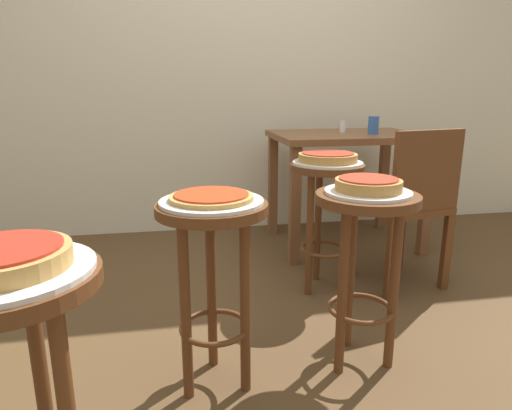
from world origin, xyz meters
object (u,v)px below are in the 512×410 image
at_px(pizza_foreground, 3,258).
at_px(pizza_middle, 211,197).
at_px(serving_plate_middle, 212,202).
at_px(pizza_rear, 328,157).
at_px(wooden_chair, 408,203).
at_px(stool_foreground, 18,352).
at_px(stool_rear, 326,198).
at_px(stool_leftside, 365,241).
at_px(pizza_leftside, 368,184).
at_px(dining_table, 346,152).
at_px(cup_near_edge, 373,125).
at_px(serving_plate_rear, 328,163).
at_px(stool_middle, 213,254).
at_px(condiment_shaker, 343,126).
at_px(serving_plate_foreground, 5,271).
at_px(serving_plate_leftside, 368,192).

distance_m(pizza_foreground, pizza_middle, 0.68).
distance_m(pizza_foreground, serving_plate_middle, 0.68).
relative_size(serving_plate_middle, pizza_rear, 1.17).
distance_m(pizza_rear, wooden_chair, 0.50).
bearing_deg(pizza_rear, pizza_foreground, -132.49).
relative_size(stool_foreground, stool_rear, 1.00).
bearing_deg(stool_leftside, stool_rear, 83.22).
xyz_separation_m(stool_leftside, pizza_leftside, (0.00, -0.00, 0.21)).
bearing_deg(dining_table, cup_near_edge, -34.85).
distance_m(pizza_foreground, pizza_rear, 1.63).
bearing_deg(serving_plate_rear, pizza_foreground, -132.49).
bearing_deg(stool_foreground, stool_middle, 47.63).
height_order(stool_rear, cup_near_edge, cup_near_edge).
relative_size(stool_rear, serving_plate_rear, 1.92).
relative_size(stool_foreground, serving_plate_middle, 1.97).
distance_m(condiment_shaker, wooden_chair, 0.85).
distance_m(serving_plate_rear, wooden_chair, 0.48).
height_order(serving_plate_middle, pizza_leftside, pizza_leftside).
relative_size(stool_leftside, condiment_shaker, 8.43).
bearing_deg(stool_middle, serving_plate_rear, 47.43).
xyz_separation_m(pizza_middle, condiment_shaker, (0.99, 1.42, 0.10)).
bearing_deg(serving_plate_rear, pizza_rear, 0.00).
height_order(pizza_foreground, pizza_rear, same).
relative_size(pizza_leftside, stool_rear, 0.35).
relative_size(stool_foreground, cup_near_edge, 6.01).
bearing_deg(pizza_middle, serving_plate_rear, 47.43).
bearing_deg(serving_plate_foreground, stool_leftside, 27.93).
bearing_deg(pizza_rear, serving_plate_foreground, -132.49).
height_order(stool_foreground, serving_plate_foreground, serving_plate_foreground).
height_order(stool_middle, pizza_leftside, pizza_leftside).
height_order(stool_middle, dining_table, dining_table).
relative_size(serving_plate_foreground, pizza_rear, 1.19).
bearing_deg(serving_plate_foreground, cup_near_edge, 48.00).
distance_m(serving_plate_foreground, pizza_rear, 1.63).
bearing_deg(wooden_chair, pizza_leftside, -129.92).
distance_m(stool_middle, cup_near_edge, 1.74).
bearing_deg(pizza_leftside, serving_plate_middle, -176.09).
distance_m(serving_plate_leftside, dining_table, 1.40).
distance_m(pizza_leftside, stool_rear, 0.70).
xyz_separation_m(serving_plate_rear, condiment_shaker, (0.35, 0.73, 0.12)).
bearing_deg(serving_plate_rear, wooden_chair, -6.27).
xyz_separation_m(stool_middle, serving_plate_leftside, (0.56, 0.04, 0.18)).
bearing_deg(serving_plate_middle, pizza_rear, 47.43).
height_order(pizza_foreground, wooden_chair, wooden_chair).
relative_size(serving_plate_leftside, stool_rear, 0.46).
height_order(serving_plate_middle, cup_near_edge, cup_near_edge).
bearing_deg(stool_rear, serving_plate_leftside, -96.78).
xyz_separation_m(pizza_middle, dining_table, (1.01, 1.37, -0.06)).
xyz_separation_m(stool_foreground, pizza_rear, (1.10, 1.20, 0.21)).
height_order(stool_foreground, condiment_shaker, condiment_shaker).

